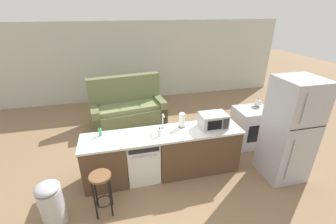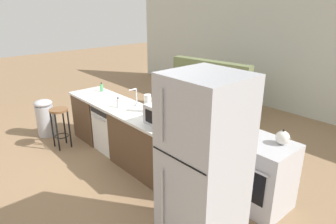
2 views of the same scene
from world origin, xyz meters
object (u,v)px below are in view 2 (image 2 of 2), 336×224
(dishwasher, at_px, (115,127))
(refrigerator, at_px, (203,169))
(couch, at_px, (204,100))
(microwave, at_px, (164,115))
(dish_soap_bottle, at_px, (102,88))
(soap_bottle, at_px, (118,103))
(kettle, at_px, (283,138))
(stove_range, at_px, (260,174))
(trash_bin, at_px, (45,117))
(paper_towel_roll, at_px, (148,104))
(bar_stool, at_px, (60,120))

(dishwasher, relative_size, refrigerator, 0.43)
(refrigerator, height_order, couch, refrigerator)
(microwave, bearing_deg, dish_soap_bottle, 174.87)
(soap_bottle, bearing_deg, kettle, 17.24)
(stove_range, height_order, dish_soap_bottle, dish_soap_bottle)
(stove_range, xyz_separation_m, couch, (-2.69, 1.90, -0.06))
(soap_bottle, bearing_deg, microwave, 4.52)
(refrigerator, xyz_separation_m, trash_bin, (-4.03, -0.16, -0.59))
(microwave, xyz_separation_m, soap_bottle, (-1.05, -0.08, -0.07))
(stove_range, xyz_separation_m, trash_bin, (-4.03, -1.26, -0.07))
(dishwasher, bearing_deg, paper_towel_roll, 10.51)
(refrigerator, height_order, soap_bottle, refrigerator)
(refrigerator, height_order, trash_bin, refrigerator)
(dish_soap_bottle, distance_m, bar_stool, 0.98)
(stove_range, distance_m, soap_bottle, 2.43)
(stove_range, relative_size, soap_bottle, 5.11)
(stove_range, relative_size, paper_towel_roll, 3.19)
(bar_stool, xyz_separation_m, trash_bin, (-0.72, -0.02, -0.16))
(soap_bottle, xyz_separation_m, kettle, (2.46, 0.76, 0.01))
(paper_towel_roll, height_order, couch, couch)
(microwave, height_order, trash_bin, microwave)
(refrigerator, distance_m, trash_bin, 4.08)
(refrigerator, height_order, dish_soap_bottle, refrigerator)
(dishwasher, height_order, refrigerator, refrigerator)
(couch, bearing_deg, soap_bottle, -81.02)
(dishwasher, height_order, soap_bottle, soap_bottle)
(kettle, relative_size, bar_stool, 0.28)
(dish_soap_bottle, relative_size, couch, 0.08)
(refrigerator, distance_m, soap_bottle, 2.34)
(kettle, relative_size, couch, 0.10)
(dish_soap_bottle, bearing_deg, microwave, -5.13)
(refrigerator, xyz_separation_m, paper_towel_roll, (-1.80, 0.70, 0.07))
(soap_bottle, bearing_deg, dishwasher, 164.84)
(dishwasher, distance_m, trash_bin, 1.60)
(refrigerator, relative_size, couch, 0.92)
(trash_bin, bearing_deg, paper_towel_roll, 21.14)
(microwave, height_order, bar_stool, microwave)
(refrigerator, bearing_deg, trash_bin, -177.67)
(kettle, bearing_deg, stove_range, -142.29)
(dishwasher, relative_size, soap_bottle, 4.77)
(stove_range, distance_m, microwave, 1.48)
(dishwasher, bearing_deg, couch, 92.11)
(dish_soap_bottle, height_order, trash_bin, dish_soap_bottle)
(soap_bottle, bearing_deg, refrigerator, -11.49)
(stove_range, bearing_deg, trash_bin, -162.62)
(bar_stool, xyz_separation_m, couch, (0.62, 3.15, -0.14))
(paper_towel_roll, bearing_deg, refrigerator, -21.14)
(kettle, xyz_separation_m, bar_stool, (-3.48, -1.37, -0.45))
(microwave, distance_m, paper_towel_roll, 0.58)
(dishwasher, relative_size, trash_bin, 1.14)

